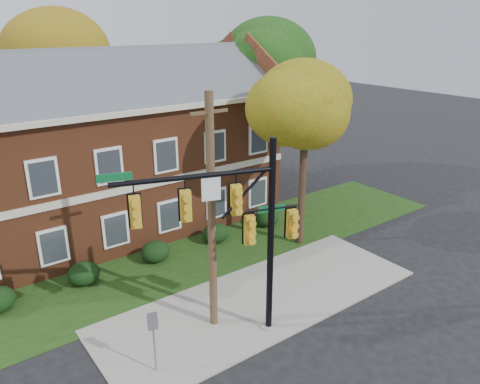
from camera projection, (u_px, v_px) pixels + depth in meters
ground at (277, 312)px, 18.84m from camera, size 120.00×120.00×0.00m
sidewalk at (262, 300)px, 19.58m from camera, size 14.00×5.00×0.08m
grass_strip at (199, 255)px, 23.35m from camera, size 30.00×6.00×0.04m
apartment_building at (105, 140)px, 25.01m from camera, size 18.80×8.80×9.74m
hedge_left at (84, 273)px, 20.63m from camera, size 1.40×1.26×1.05m
hedge_center at (155, 252)px, 22.59m from camera, size 1.40×1.26×1.05m
hedge_right at (216, 233)px, 24.54m from camera, size 1.40×1.26×1.05m
hedge_far_right at (267, 217)px, 26.50m from camera, size 1.40×1.26×1.05m
tree_near_right at (311, 117)px, 22.36m from camera, size 4.50×4.25×8.58m
tree_right_rear at (261, 67)px, 30.89m from camera, size 6.30×5.95×10.62m
tree_far_rear at (74, 56)px, 30.33m from camera, size 6.84×6.46×11.52m
traffic_signal at (234, 222)px, 15.78m from camera, size 6.41×2.24×7.46m
utility_pole at (212, 217)px, 16.50m from camera, size 1.39×0.31×8.92m
sign_post at (153, 332)px, 15.05m from camera, size 0.34×0.12×2.35m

